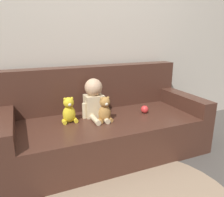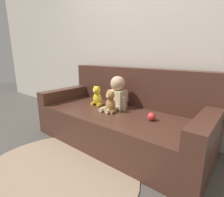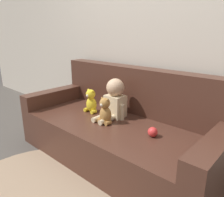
# 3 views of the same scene
# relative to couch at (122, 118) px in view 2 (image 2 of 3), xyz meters

# --- Properties ---
(ground_plane) EXTENTS (12.00, 12.00, 0.00)m
(ground_plane) POSITION_rel_couch_xyz_m (0.00, -0.07, -0.29)
(ground_plane) COLOR #4C4742
(wall_back) EXTENTS (8.00, 0.05, 2.60)m
(wall_back) POSITION_rel_couch_xyz_m (0.00, 0.47, 1.01)
(wall_back) COLOR beige
(wall_back) RESTS_ON ground_plane
(couch) EXTENTS (2.02, 0.90, 0.87)m
(couch) POSITION_rel_couch_xyz_m (0.00, 0.00, 0.00)
(couch) COLOR #47281E
(couch) RESTS_ON ground_plane
(person_baby) EXTENTS (0.26, 0.36, 0.39)m
(person_baby) POSITION_rel_couch_xyz_m (-0.09, 0.02, 0.29)
(person_baby) COLOR beige
(person_baby) RESTS_ON couch
(teddy_bear_brown) EXTENTS (0.15, 0.11, 0.25)m
(teddy_bear_brown) POSITION_rel_couch_xyz_m (-0.05, -0.16, 0.22)
(teddy_bear_brown) COLOR #AD7A3D
(teddy_bear_brown) RESTS_ON couch
(plush_toy_side) EXTENTS (0.15, 0.12, 0.25)m
(plush_toy_side) POSITION_rel_couch_xyz_m (-0.37, -0.04, 0.22)
(plush_toy_side) COLOR yellow
(plush_toy_side) RESTS_ON couch
(toy_ball) EXTENTS (0.08, 0.08, 0.08)m
(toy_ball) POSITION_rel_couch_xyz_m (0.43, -0.10, 0.14)
(toy_ball) COLOR red
(toy_ball) RESTS_ON couch
(floor_rug) EXTENTS (1.47, 1.47, 0.01)m
(floor_rug) POSITION_rel_couch_xyz_m (-0.06, -0.89, -0.29)
(floor_rug) COLOR gray
(floor_rug) RESTS_ON ground_plane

